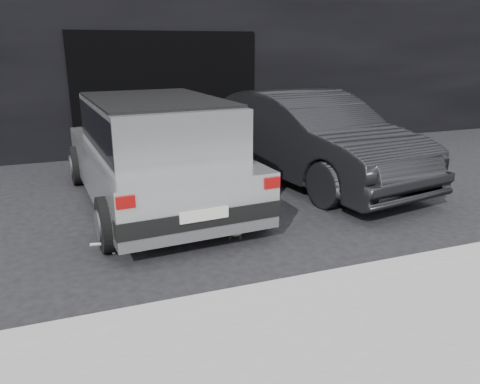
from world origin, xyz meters
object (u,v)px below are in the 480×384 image
object	(u,v)px
silver_hatchback	(155,147)
second_car	(308,137)
cat_siamese	(235,226)
cat_white	(128,237)

from	to	relation	value
silver_hatchback	second_car	world-z (taller)	silver_hatchback
second_car	cat_siamese	bearing A→B (deg)	-146.58
cat_siamese	cat_white	world-z (taller)	cat_white
second_car	cat_white	world-z (taller)	second_car
second_car	cat_siamese	distance (m)	2.95
silver_hatchback	cat_white	xyz separation A→B (m)	(-0.64, -1.57, -0.71)
silver_hatchback	second_car	bearing A→B (deg)	3.95
cat_siamese	cat_white	size ratio (longest dim) A/B	1.03
second_car	cat_siamese	size ratio (longest dim) A/B	6.24
cat_siamese	cat_white	distance (m)	1.32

